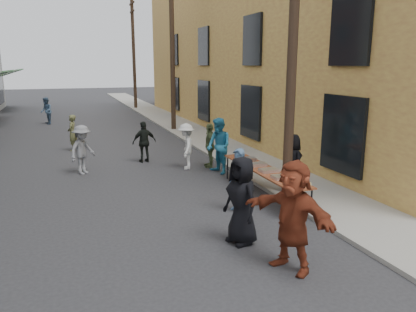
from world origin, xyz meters
TOP-DOWN VIEW (x-y plane):
  - ground at (0.00, 0.00)m, footprint 120.00×120.00m
  - sidewalk at (5.00, 15.00)m, footprint 2.20×60.00m
  - building_ochre at (11.10, 14.00)m, footprint 10.00×28.00m
  - utility_pole_near at (4.30, 3.00)m, footprint 0.26×0.26m
  - utility_pole_mid at (4.30, 15.00)m, footprint 0.26×0.26m
  - utility_pole_far at (4.30, 27.00)m, footprint 0.26×0.26m
  - serving_table at (3.70, 3.22)m, footprint 0.70×4.00m
  - catering_tray_sausage at (3.70, 1.57)m, footprint 0.50×0.33m
  - catering_tray_foil_b at (3.70, 2.22)m, footprint 0.50×0.33m
  - catering_tray_buns at (3.70, 2.92)m, footprint 0.50×0.33m
  - catering_tray_foil_d at (3.70, 3.62)m, footprint 0.50×0.33m
  - catering_tray_buns_end at (3.70, 4.32)m, footprint 0.50×0.33m
  - condiment_jar_a at (3.48, 1.27)m, footprint 0.07×0.07m
  - condiment_jar_b at (3.48, 1.37)m, footprint 0.07×0.07m
  - condiment_jar_c at (3.48, 1.47)m, footprint 0.07×0.07m
  - cup_stack at (3.90, 1.32)m, footprint 0.08×0.08m
  - guest_front_a at (1.86, 0.63)m, footprint 0.76×0.99m
  - guest_front_b at (2.52, 2.31)m, footprint 0.51×0.65m
  - guest_front_c at (3.38, 5.80)m, footprint 0.86×1.02m
  - guest_front_d at (2.55, 6.76)m, footprint 0.86×1.15m
  - guest_front_e at (3.40, 6.73)m, footprint 0.56×0.97m
  - guest_queue_back at (2.24, -0.67)m, footprint 1.23×1.92m
  - server at (4.57, 3.21)m, footprint 0.60×0.83m
  - passerby_left at (-0.85, 7.26)m, footprint 1.16×1.17m
  - passerby_mid at (1.38, 8.21)m, footprint 0.93×0.48m
  - passerby_right at (-1.06, 11.28)m, footprint 0.49×0.63m
  - passerby_far at (-2.31, 19.95)m, footprint 0.75×0.89m

SIDE VIEW (x-z plane):
  - ground at x=0.00m, z-range 0.00..0.00m
  - sidewalk at x=5.00m, z-range 0.00..0.10m
  - serving_table at x=3.70m, z-range 0.34..1.09m
  - passerby_right at x=-1.06m, z-range 0.00..1.51m
  - passerby_mid at x=1.38m, z-range 0.00..1.52m
  - guest_front_e at x=3.40m, z-range 0.00..1.55m
  - guest_front_d at x=2.55m, z-range 0.00..1.58m
  - guest_front_b at x=2.52m, z-range 0.00..1.58m
  - catering_tray_sausage at x=3.70m, z-range 0.75..0.83m
  - catering_tray_foil_b at x=3.70m, z-range 0.75..0.83m
  - catering_tray_buns at x=3.70m, z-range 0.75..0.83m
  - catering_tray_foil_d at x=3.70m, z-range 0.75..0.83m
  - catering_tray_buns_end at x=3.70m, z-range 0.75..0.83m
  - condiment_jar_a at x=3.48m, z-range 0.75..0.83m
  - condiment_jar_b at x=3.48m, z-range 0.75..0.83m
  - condiment_jar_c at x=3.48m, z-range 0.75..0.83m
  - cup_stack at x=3.90m, z-range 0.75..0.87m
  - passerby_left at x=-0.85m, z-range 0.00..1.62m
  - passerby_far at x=-2.31m, z-range 0.00..1.63m
  - server at x=4.57m, z-range 0.10..1.66m
  - guest_front_a at x=1.86m, z-range 0.00..1.79m
  - guest_front_c at x=3.38m, z-range 0.00..1.85m
  - guest_queue_back at x=2.24m, z-range 0.00..1.98m
  - utility_pole_near at x=4.30m, z-range 0.00..9.00m
  - utility_pole_mid at x=4.30m, z-range 0.00..9.00m
  - utility_pole_far at x=4.30m, z-range 0.00..9.00m
  - building_ochre at x=11.10m, z-range 0.00..10.00m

